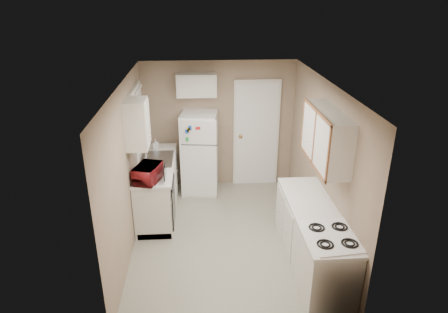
{
  "coord_description": "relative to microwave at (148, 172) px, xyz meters",
  "views": [
    {
      "loc": [
        -0.38,
        -5.2,
        3.55
      ],
      "look_at": [
        0.0,
        0.5,
        1.15
      ],
      "focal_mm": 32.0,
      "sensor_mm": 36.0,
      "label": 1
    }
  ],
  "objects": [
    {
      "name": "microwave",
      "position": [
        0.0,
        0.0,
        0.0
      ],
      "size": [
        0.52,
        0.39,
        0.31
      ],
      "primitive_type": "imported",
      "rotation": [
        0.0,
        0.0,
        1.28
      ],
      "color": "maroon",
      "rests_on": "left_counter"
    },
    {
      "name": "floor",
      "position": [
        1.15,
        -0.21,
        -1.05
      ],
      "size": [
        3.8,
        3.8,
        0.0
      ],
      "primitive_type": "plane",
      "color": "#AEAB9B",
      "rests_on": "ground"
    },
    {
      "name": "upper_cabinet_left",
      "position": [
        -0.1,
        0.01,
        0.75
      ],
      "size": [
        0.3,
        0.45,
        0.7
      ],
      "primitive_type": "cube",
      "color": "silver",
      "rests_on": "wall_left"
    },
    {
      "name": "cabinet_over_fridge",
      "position": [
        0.75,
        1.54,
        0.95
      ],
      "size": [
        0.7,
        0.3,
        0.4
      ],
      "primitive_type": "cube",
      "color": "silver",
      "rests_on": "wall_back"
    },
    {
      "name": "upper_cabinet_right",
      "position": [
        2.4,
        -0.71,
        0.75
      ],
      "size": [
        0.3,
        1.2,
        0.7
      ],
      "primitive_type": "cube",
      "color": "silver",
      "rests_on": "wall_right"
    },
    {
      "name": "interior_door",
      "position": [
        1.85,
        1.65,
        -0.03
      ],
      "size": [
        0.86,
        0.06,
        2.08
      ],
      "primitive_type": "cube",
      "color": "white",
      "rests_on": "floor"
    },
    {
      "name": "wall_left",
      "position": [
        -0.25,
        -0.21,
        0.15
      ],
      "size": [
        3.8,
        3.8,
        0.0
      ],
      "primitive_type": "plane",
      "color": "gray",
      "rests_on": "floor"
    },
    {
      "name": "wall_back",
      "position": [
        1.15,
        1.69,
        0.15
      ],
      "size": [
        2.8,
        2.8,
        0.0
      ],
      "primitive_type": "plane",
      "color": "gray",
      "rests_on": "floor"
    },
    {
      "name": "sink",
      "position": [
        0.05,
        0.84,
        -0.19
      ],
      "size": [
        0.54,
        0.74,
        0.16
      ],
      "primitive_type": "cube",
      "color": "gray",
      "rests_on": "left_counter"
    },
    {
      "name": "wall_right",
      "position": [
        2.55,
        -0.21,
        0.15
      ],
      "size": [
        3.8,
        3.8,
        0.0
      ],
      "primitive_type": "plane",
      "color": "gray",
      "rests_on": "floor"
    },
    {
      "name": "right_counter",
      "position": [
        2.25,
        -1.01,
        -0.6
      ],
      "size": [
        0.6,
        2.0,
        0.9
      ],
      "primitive_type": "cube",
      "color": "silver",
      "rests_on": "floor"
    },
    {
      "name": "soap_bottle",
      "position": [
        0.0,
        1.27,
        -0.05
      ],
      "size": [
        0.09,
        0.1,
        0.2
      ],
      "primitive_type": "imported",
      "rotation": [
        0.0,
        0.0,
        -0.04
      ],
      "color": "silver",
      "rests_on": "left_counter"
    },
    {
      "name": "ceiling",
      "position": [
        1.15,
        -0.21,
        1.35
      ],
      "size": [
        3.8,
        3.8,
        0.0
      ],
      "primitive_type": "plane",
      "color": "white",
      "rests_on": "floor"
    },
    {
      "name": "window_blinds",
      "position": [
        -0.21,
        0.84,
        0.55
      ],
      "size": [
        0.1,
        0.98,
        1.08
      ],
      "primitive_type": "cube",
      "color": "silver",
      "rests_on": "wall_left"
    },
    {
      "name": "dishwasher",
      "position": [
        0.34,
        0.09,
        -0.56
      ],
      "size": [
        0.03,
        0.58,
        0.72
      ],
      "primitive_type": "cube",
      "color": "black",
      "rests_on": "floor"
    },
    {
      "name": "stove",
      "position": [
        2.29,
        -1.6,
        -0.61
      ],
      "size": [
        0.65,
        0.78,
        0.89
      ],
      "primitive_type": "cube",
      "rotation": [
        0.0,
        0.0,
        0.09
      ],
      "color": "white",
      "rests_on": "floor"
    },
    {
      "name": "wall_front",
      "position": [
        1.15,
        -2.11,
        0.15
      ],
      "size": [
        2.8,
        2.8,
        0.0
      ],
      "primitive_type": "plane",
      "color": "gray",
      "rests_on": "floor"
    },
    {
      "name": "left_counter",
      "position": [
        0.05,
        0.69,
        -0.6
      ],
      "size": [
        0.6,
        1.8,
        0.9
      ],
      "primitive_type": "cube",
      "color": "silver",
      "rests_on": "floor"
    },
    {
      "name": "refrigerator",
      "position": [
        0.78,
        1.38,
        -0.28
      ],
      "size": [
        0.7,
        0.69,
        1.53
      ],
      "primitive_type": "cube",
      "rotation": [
        0.0,
        0.0,
        -0.13
      ],
      "color": "white",
      "rests_on": "floor"
    }
  ]
}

